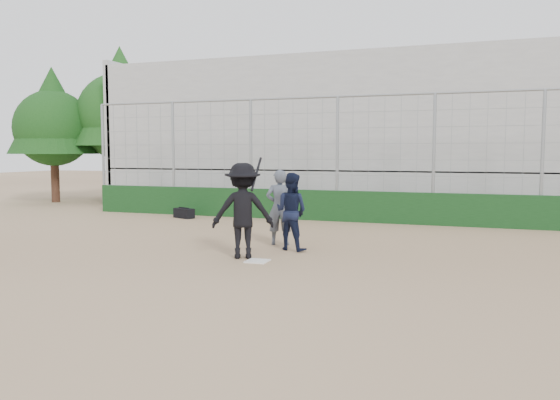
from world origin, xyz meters
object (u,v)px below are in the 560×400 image
(umpire, at_px, (280,211))
(equipment_bag, at_px, (184,213))
(catcher_crouched, at_px, (291,224))
(batter_at_plate, at_px, (243,211))

(umpire, distance_m, equipment_bag, 6.32)
(catcher_crouched, height_order, equipment_bag, catcher_crouched)
(catcher_crouched, distance_m, equipment_bag, 7.07)
(catcher_crouched, xyz_separation_m, equipment_bag, (-5.34, 4.62, -0.43))
(umpire, bearing_deg, catcher_crouched, 114.71)
(catcher_crouched, xyz_separation_m, umpire, (-0.49, 0.61, 0.22))
(batter_at_plate, distance_m, catcher_crouched, 1.43)
(equipment_bag, bearing_deg, catcher_crouched, -40.88)
(batter_at_plate, height_order, catcher_crouched, batter_at_plate)
(batter_at_plate, distance_m, umpire, 1.82)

